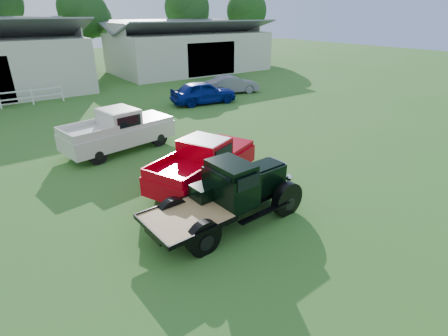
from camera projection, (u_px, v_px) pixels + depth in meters
ground at (240, 210)px, 11.62m from camera, size 120.00×120.00×0.00m
shed_right at (189, 46)px, 38.02m from camera, size 16.80×9.20×5.20m
tree_c at (86, 28)px, 36.91m from camera, size 5.40×5.40×9.00m
tree_d at (187, 21)px, 44.36m from camera, size 6.00×6.00×10.00m
tree_e at (246, 22)px, 47.24m from camera, size 5.70×5.70×9.50m
vintage_flatbed at (228, 194)px, 10.57m from camera, size 5.15×2.27×2.00m
red_pickup at (203, 162)px, 13.01m from camera, size 5.35×3.71×1.82m
white_pickup at (118, 130)px, 16.32m from camera, size 5.55×2.90×1.94m
misc_car_blue at (203, 92)px, 24.87m from camera, size 4.91×2.61×1.59m
misc_car_grey at (232, 84)px, 28.14m from camera, size 4.43×2.66×1.38m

